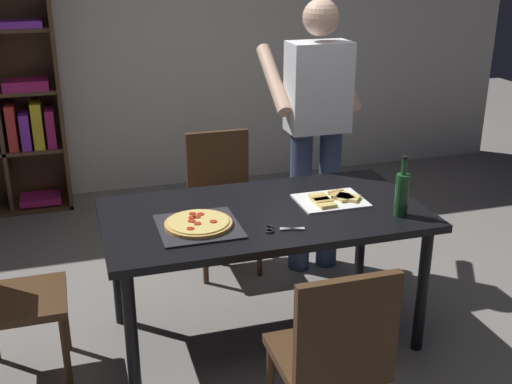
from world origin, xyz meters
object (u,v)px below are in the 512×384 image
Objects in this scene: chair_far_side at (222,192)px; person_serving_pizza at (316,122)px; pepperoni_pizza_on_tray at (198,225)px; chair_left_end at (0,288)px; dining_table at (264,224)px; wine_bottle at (402,193)px; kitchen_scissors at (278,229)px; chair_near_camera at (334,352)px.

person_serving_pizza is (0.57, -0.22, 0.49)m from chair_far_side.
chair_left_end is at bearing 173.75° from pepperoni_pizza_on_tray.
dining_table is 0.72m from wine_bottle.
chair_far_side is 1.20m from kitchen_scissors.
person_serving_pizza is at bearing 58.92° from kitchen_scissors.
chair_far_side is 1.13m from pepperoni_pizza_on_tray.
person_serving_pizza is at bearing 70.97° from chair_near_camera.
chair_far_side is at bearing 70.30° from pepperoni_pizza_on_tray.
wine_bottle is (1.01, -0.15, 0.10)m from pepperoni_pizza_on_tray.
person_serving_pizza is 1.26m from pepperoni_pizza_on_tray.
chair_far_side is 1.39m from wine_bottle.
dining_table is 0.39m from pepperoni_pizza_on_tray.
kitchen_scissors is (-0.01, 0.68, 0.24)m from chair_near_camera.
chair_near_camera is 0.73m from kitchen_scissors.
person_serving_pizza is at bearing -21.29° from chair_far_side.
chair_near_camera is at bearing -65.87° from pepperoni_pizza_on_tray.
chair_near_camera is 1.00m from wine_bottle.
chair_near_camera is 0.51× the size of person_serving_pizza.
chair_far_side is at bearing 90.00° from chair_near_camera.
dining_table is 1.33m from chair_left_end.
pepperoni_pizza_on_tray is at bearing -139.00° from person_serving_pizza.
wine_bottle is at bearing -0.71° from kitchen_scissors.
chair_far_side is (0.00, 0.93, -0.16)m from dining_table.
chair_left_end is 0.51× the size of person_serving_pizza.
chair_far_side is 2.85× the size of wine_bottle.
dining_table is at bearing 90.00° from chair_near_camera.
person_serving_pizza is 4.47× the size of pepperoni_pizza_on_tray.
chair_far_side is at bearing 89.48° from kitchen_scissors.
chair_near_camera is 2.85× the size of wine_bottle.
wine_bottle reaches higher than chair_far_side.
dining_table is 5.26× the size of wine_bottle.
wine_bottle is (0.08, -0.96, -0.13)m from person_serving_pizza.
pepperoni_pizza_on_tray is at bearing -109.70° from chair_far_side.
chair_near_camera is at bearing -133.66° from wine_bottle.
chair_far_side is 0.51× the size of person_serving_pizza.
chair_left_end is at bearing -159.34° from person_serving_pizza.
pepperoni_pizza_on_tray is (-0.37, -0.10, 0.09)m from dining_table.
wine_bottle is at bearing -21.50° from dining_table.
person_serving_pizza reaches higher than pepperoni_pizza_on_tray.
kitchen_scissors is (-0.58, -0.96, -0.24)m from person_serving_pizza.
chair_far_side reaches higher than kitchen_scissors.
chair_near_camera reaches higher than kitchen_scissors.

